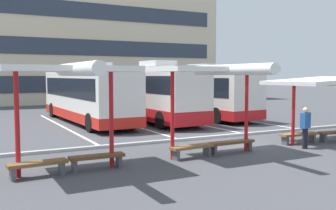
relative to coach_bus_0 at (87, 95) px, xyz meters
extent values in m
plane|color=#47474C|center=(3.80, -10.70, -1.74)|extent=(160.00, 160.00, 0.00)
cube|color=beige|center=(3.80, 22.43, 7.61)|extent=(33.68, 13.02, 18.70)
cube|color=#2D3847|center=(3.80, 15.89, 0.32)|extent=(30.98, 0.08, 1.65)
cube|color=#2D3847|center=(3.80, 15.89, 4.06)|extent=(30.98, 0.08, 1.65)
cube|color=#2D3847|center=(3.80, 15.89, 7.80)|extent=(30.98, 0.08, 1.65)
cube|color=silver|center=(0.00, 0.00, 0.06)|extent=(2.82, 11.60, 3.03)
cube|color=red|center=(0.00, 0.00, -1.18)|extent=(2.86, 11.64, 0.56)
cube|color=black|center=(0.00, 0.00, 0.46)|extent=(2.82, 10.68, 1.13)
cube|color=black|center=(-0.17, 5.73, 0.42)|extent=(2.18, 0.14, 1.82)
cube|color=silver|center=(0.04, -1.44, 1.75)|extent=(1.55, 2.24, 0.36)
cylinder|color=black|center=(-1.26, 4.13, -1.24)|extent=(0.33, 1.01, 1.00)
cylinder|color=black|center=(1.01, 4.20, -1.24)|extent=(0.33, 1.01, 1.00)
cylinder|color=black|center=(-1.01, -4.20, -1.24)|extent=(0.33, 1.01, 1.00)
cylinder|color=black|center=(1.26, -4.13, -1.24)|extent=(0.33, 1.01, 1.00)
cube|color=silver|center=(3.69, -0.99, 0.12)|extent=(2.80, 11.01, 3.17)
cube|color=red|center=(3.69, -0.99, -1.08)|extent=(2.84, 11.05, 0.76)
cube|color=black|center=(3.69, -0.99, 0.67)|extent=(2.80, 10.14, 0.98)
cube|color=black|center=(3.49, 4.44, 0.51)|extent=(2.12, 0.16, 1.90)
cube|color=silver|center=(3.74, -2.35, 1.89)|extent=(1.52, 2.25, 0.36)
cylinder|color=black|center=(2.44, 2.84, -1.24)|extent=(0.34, 1.01, 1.00)
cylinder|color=black|center=(4.65, 2.92, -1.24)|extent=(0.34, 1.01, 1.00)
cylinder|color=black|center=(2.72, -4.89, -1.24)|extent=(0.34, 1.01, 1.00)
cylinder|color=black|center=(4.93, -4.81, -1.24)|extent=(0.34, 1.01, 1.00)
cube|color=silver|center=(7.62, -0.20, 0.06)|extent=(3.38, 11.55, 3.05)
cube|color=red|center=(7.62, -0.20, -1.16)|extent=(3.42, 11.59, 0.60)
cube|color=black|center=(7.62, -0.20, 0.44)|extent=(3.34, 10.64, 1.18)
cube|color=black|center=(7.20, 5.45, 0.43)|extent=(2.24, 0.25, 1.83)
cube|color=silver|center=(7.73, -1.62, 1.76)|extent=(1.69, 2.31, 0.36)
cylinder|color=black|center=(6.15, 3.80, -1.24)|extent=(0.37, 1.02, 1.00)
cylinder|color=black|center=(8.49, 3.98, -1.24)|extent=(0.37, 1.02, 1.00)
cylinder|color=black|center=(6.76, -4.37, -1.24)|extent=(0.37, 1.02, 1.00)
cylinder|color=black|center=(9.09, -4.19, -1.24)|extent=(0.37, 1.02, 1.00)
cube|color=white|center=(-1.80, -1.34, -1.73)|extent=(0.16, 14.00, 0.01)
cube|color=white|center=(1.94, -1.34, -1.73)|extent=(0.16, 14.00, 0.01)
cube|color=white|center=(5.67, -1.34, -1.73)|extent=(0.16, 14.00, 0.01)
cube|color=white|center=(9.41, -1.34, -1.73)|extent=(0.16, 14.00, 0.01)
cylinder|color=red|center=(-5.41, -11.94, -0.22)|extent=(0.14, 0.14, 3.04)
cylinder|color=red|center=(-2.60, -11.94, -0.22)|extent=(0.14, 0.14, 3.04)
cube|color=white|center=(-4.00, -11.94, 1.38)|extent=(3.80, 3.04, 0.17)
cylinder|color=white|center=(-4.00, -13.30, 1.35)|extent=(0.36, 3.80, 0.36)
cube|color=brown|center=(-4.90, -12.13, -1.34)|extent=(1.71, 0.55, 0.10)
cube|color=#4C4C51|center=(-5.59, -12.18, -1.56)|extent=(0.15, 0.34, 0.35)
cube|color=#4C4C51|center=(-4.22, -12.07, -1.56)|extent=(0.15, 0.34, 0.35)
cube|color=brown|center=(-3.10, -11.99, -1.34)|extent=(1.74, 0.44, 0.10)
cube|color=#4C4C51|center=(-3.82, -11.98, -1.56)|extent=(0.12, 0.34, 0.35)
cube|color=#4C4C51|center=(-2.39, -12.00, -1.56)|extent=(0.12, 0.34, 0.35)
cylinder|color=red|center=(-0.35, -11.84, -0.20)|extent=(0.14, 0.14, 3.06)
cylinder|color=red|center=(2.89, -11.84, -0.20)|extent=(0.14, 0.14, 3.06)
cube|color=white|center=(1.27, -11.84, 1.41)|extent=(4.24, 2.55, 0.18)
cylinder|color=white|center=(1.27, -12.96, 1.38)|extent=(0.36, 4.24, 0.36)
cube|color=brown|center=(0.37, -11.96, -1.34)|extent=(1.70, 0.58, 0.10)
cube|color=#4C4C51|center=(-0.31, -12.03, -1.56)|extent=(0.15, 0.35, 0.35)
cube|color=#4C4C51|center=(1.05, -11.89, -1.56)|extent=(0.15, 0.35, 0.35)
cube|color=brown|center=(2.17, -11.85, -1.34)|extent=(1.97, 0.47, 0.10)
cube|color=#4C4C51|center=(1.34, -11.87, -1.56)|extent=(0.13, 0.34, 0.35)
cube|color=#4C4C51|center=(3.00, -11.83, -1.56)|extent=(0.13, 0.34, 0.35)
cylinder|color=red|center=(5.41, -11.78, -0.43)|extent=(0.14, 0.14, 2.62)
cube|color=white|center=(6.87, -11.78, 0.96)|extent=(3.92, 3.13, 0.37)
cube|color=brown|center=(5.97, -11.59, -1.34)|extent=(1.82, 0.49, 0.10)
cube|color=#4C4C51|center=(5.21, -11.56, -1.56)|extent=(0.13, 0.34, 0.35)
cube|color=#4C4C51|center=(6.72, -11.61, -1.56)|extent=(0.13, 0.34, 0.35)
cube|color=brown|center=(7.77, -11.91, -1.34)|extent=(1.55, 0.62, 0.10)
cube|color=#4C4C51|center=(7.17, -11.83, -1.56)|extent=(0.17, 0.35, 0.35)
cube|color=#ADADA8|center=(3.80, -8.68, -1.68)|extent=(44.00, 0.24, 0.12)
cylinder|color=black|center=(5.23, -12.56, -1.32)|extent=(0.14, 0.14, 0.82)
cylinder|color=black|center=(5.39, -12.51, -1.32)|extent=(0.14, 0.14, 0.82)
cube|color=#2659A5|center=(5.31, -12.53, -0.60)|extent=(0.52, 0.35, 0.62)
sphere|color=beige|center=(5.31, -12.53, -0.18)|extent=(0.22, 0.22, 0.22)
camera|label=1|loc=(-6.68, -23.59, 1.18)|focal=41.49mm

